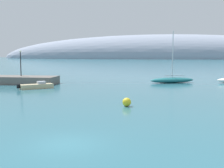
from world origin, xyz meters
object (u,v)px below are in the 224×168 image
object	(u,v)px
mooring_buoy_yellow	(127,102)
harbor_lamp_post	(21,60)
sailboat_teal_near_shore	(172,80)
motorboat_sand_foreground	(37,86)

from	to	relation	value
mooring_buoy_yellow	harbor_lamp_post	xyz separation A→B (m)	(-20.27, 19.22, 3.65)
sailboat_teal_near_shore	motorboat_sand_foreground	world-z (taller)	sailboat_teal_near_shore
motorboat_sand_foreground	harbor_lamp_post	distance (m)	9.22
mooring_buoy_yellow	harbor_lamp_post	size ratio (longest dim) A/B	0.20
harbor_lamp_post	sailboat_teal_near_shore	bearing A→B (deg)	10.63
mooring_buoy_yellow	harbor_lamp_post	bearing A→B (deg)	136.51
motorboat_sand_foreground	harbor_lamp_post	size ratio (longest dim) A/B	1.07
motorboat_sand_foreground	harbor_lamp_post	world-z (taller)	harbor_lamp_post
motorboat_sand_foreground	harbor_lamp_post	bearing A→B (deg)	93.36
sailboat_teal_near_shore	harbor_lamp_post	size ratio (longest dim) A/B	2.05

